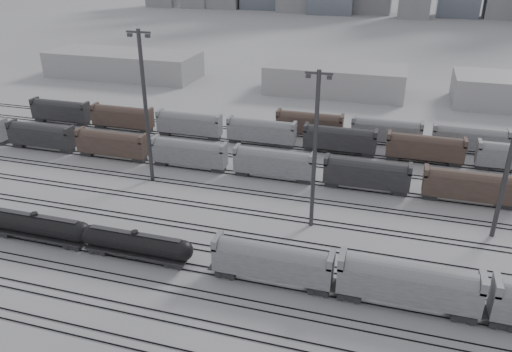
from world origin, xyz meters
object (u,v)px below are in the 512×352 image
(tank_car_b, at_px, (136,243))
(hopper_car_b, at_px, (408,282))
(light_mast_c, at_px, (315,148))
(tank_car_a, at_px, (36,225))
(hopper_car_a, at_px, (272,261))

(tank_car_b, xyz_separation_m, hopper_car_b, (36.10, -0.00, 1.24))
(tank_car_b, distance_m, light_mast_c, 28.76)
(tank_car_b, relative_size, hopper_car_b, 1.02)
(tank_car_b, xyz_separation_m, light_mast_c, (21.52, 15.92, 10.53))
(tank_car_a, relative_size, tank_car_b, 1.05)
(tank_car_a, xyz_separation_m, light_mast_c, (37.79, 15.92, 10.40))
(tank_car_a, bearing_deg, light_mast_c, 22.84)
(hopper_car_a, bearing_deg, hopper_car_b, -0.00)
(hopper_car_a, height_order, light_mast_c, light_mast_c)
(tank_car_a, height_order, hopper_car_a, hopper_car_a)
(hopper_car_b, bearing_deg, tank_car_a, 180.00)
(hopper_car_b, bearing_deg, hopper_car_a, 180.00)
(hopper_car_a, xyz_separation_m, light_mast_c, (2.04, 15.92, 9.53))
(tank_car_b, relative_size, light_mast_c, 0.69)
(tank_car_b, distance_m, hopper_car_b, 36.12)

